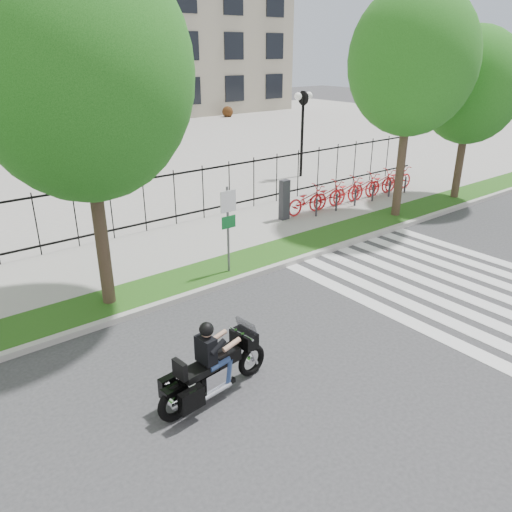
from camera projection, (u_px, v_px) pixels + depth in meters
ground at (338, 348)px, 10.99m from camera, size 120.00×120.00×0.00m
curb at (230, 282)px, 13.94m from camera, size 60.00×0.20×0.15m
grass_verge at (214, 272)px, 14.56m from camera, size 60.00×1.50×0.15m
sidewalk at (171, 247)px, 16.37m from camera, size 60.00×3.50×0.15m
plaza at (23, 160)px, 29.12m from camera, size 80.00×34.00×0.10m
crosswalk_stripes at (459, 288)px, 13.74m from camera, size 5.70×8.00×0.01m
iron_fence at (144, 204)px, 17.23m from camera, size 30.00×0.06×2.00m
lamp_post_right at (303, 113)px, 24.17m from camera, size 1.06×0.70×4.25m
street_tree_1 at (81, 73)px, 10.61m from camera, size 4.87×4.87×8.29m
street_tree_2 at (412, 61)px, 17.21m from camera, size 4.45×4.45×8.11m
street_tree_3 at (472, 86)px, 19.91m from camera, size 3.98×3.98×6.87m
bike_share_station at (354, 189)px, 20.84m from camera, size 7.88×0.89×1.50m
sign_pole_regulatory at (228, 219)px, 13.82m from camera, size 0.50×0.09×2.50m
motorcycle_rider at (214, 366)px, 9.25m from camera, size 2.56×0.84×1.98m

